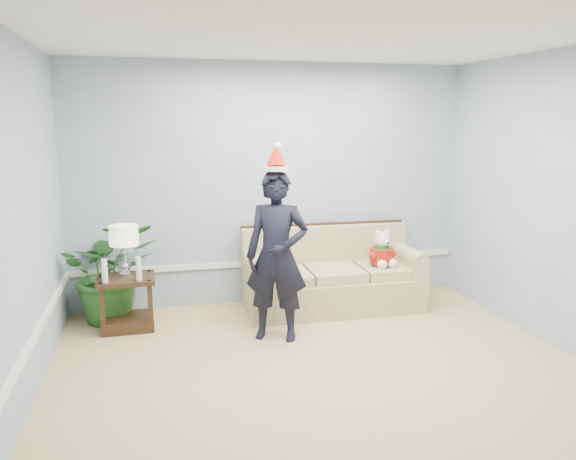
{
  "coord_description": "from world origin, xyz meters",
  "views": [
    {
      "loc": [
        -1.3,
        -3.68,
        2.07
      ],
      "look_at": [
        -0.04,
        1.55,
        1.01
      ],
      "focal_mm": 35.0,
      "sensor_mm": 36.0,
      "label": 1
    }
  ],
  "objects_px": {
    "houseplant": "(111,271)",
    "teddy_bear": "(382,253)",
    "man": "(277,256)",
    "table_lamp": "(124,237)",
    "sofa": "(331,279)",
    "side_table": "(128,308)"
  },
  "relations": [
    {
      "from": "side_table",
      "to": "man",
      "type": "height_order",
      "value": "man"
    },
    {
      "from": "sofa",
      "to": "houseplant",
      "type": "bearing_deg",
      "value": 178.03
    },
    {
      "from": "side_table",
      "to": "houseplant",
      "type": "distance_m",
      "value": 0.46
    },
    {
      "from": "houseplant",
      "to": "table_lamp",
      "type": "bearing_deg",
      "value": -54.43
    },
    {
      "from": "houseplant",
      "to": "teddy_bear",
      "type": "height_order",
      "value": "houseplant"
    },
    {
      "from": "sofa",
      "to": "table_lamp",
      "type": "relative_size",
      "value": 3.8
    },
    {
      "from": "houseplant",
      "to": "teddy_bear",
      "type": "distance_m",
      "value": 2.91
    },
    {
      "from": "teddy_bear",
      "to": "man",
      "type": "bearing_deg",
      "value": -167.84
    },
    {
      "from": "man",
      "to": "teddy_bear",
      "type": "height_order",
      "value": "man"
    },
    {
      "from": "houseplant",
      "to": "man",
      "type": "bearing_deg",
      "value": -29.35
    },
    {
      "from": "side_table",
      "to": "houseplant",
      "type": "height_order",
      "value": "houseplant"
    },
    {
      "from": "table_lamp",
      "to": "man",
      "type": "distance_m",
      "value": 1.56
    },
    {
      "from": "side_table",
      "to": "man",
      "type": "relative_size",
      "value": 0.35
    },
    {
      "from": "sofa",
      "to": "houseplant",
      "type": "xyz_separation_m",
      "value": [
        -2.36,
        0.12,
        0.21
      ]
    },
    {
      "from": "table_lamp",
      "to": "teddy_bear",
      "type": "bearing_deg",
      "value": -1.01
    },
    {
      "from": "table_lamp",
      "to": "teddy_bear",
      "type": "xyz_separation_m",
      "value": [
        2.73,
        -0.05,
        -0.3
      ]
    },
    {
      "from": "houseplant",
      "to": "teddy_bear",
      "type": "relative_size",
      "value": 2.54
    },
    {
      "from": "side_table",
      "to": "man",
      "type": "xyz_separation_m",
      "value": [
        1.41,
        -0.59,
        0.6
      ]
    },
    {
      "from": "table_lamp",
      "to": "houseplant",
      "type": "relative_size",
      "value": 0.48
    },
    {
      "from": "sofa",
      "to": "teddy_bear",
      "type": "relative_size",
      "value": 4.67
    },
    {
      "from": "sofa",
      "to": "table_lamp",
      "type": "height_order",
      "value": "table_lamp"
    },
    {
      "from": "houseplant",
      "to": "teddy_bear",
      "type": "bearing_deg",
      "value": -5.46
    }
  ]
}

